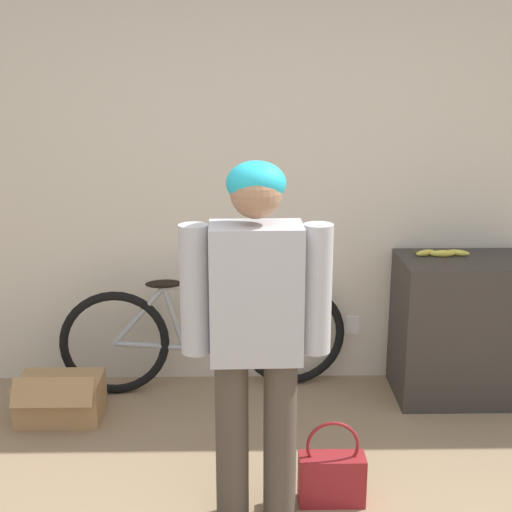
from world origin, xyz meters
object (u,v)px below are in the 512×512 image
Objects in this scene: person at (256,319)px; banana at (441,253)px; handbag at (332,476)px; cardboard_box at (61,398)px; bicycle at (205,336)px.

person is 1.68m from banana.
handbag is (0.35, 0.10, -0.81)m from person.
person is 1.65m from cardboard_box.
handbag is (-0.77, -1.16, -0.74)m from banana.
cardboard_box is (-0.80, -0.37, -0.22)m from bicycle.
handbag is at bearing -29.74° from cardboard_box.
person is 3.87× the size of handbag.
banana is at bearing 47.23° from person.
banana is (1.12, 1.26, -0.06)m from person.
banana is 1.58m from handbag.
person is 4.83× the size of banana.
bicycle is (-0.29, 1.30, -0.59)m from person.
banana is 0.71× the size of cardboard_box.
banana is 2.36m from cardboard_box.
cardboard_box is at bearing -161.12° from bicycle.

